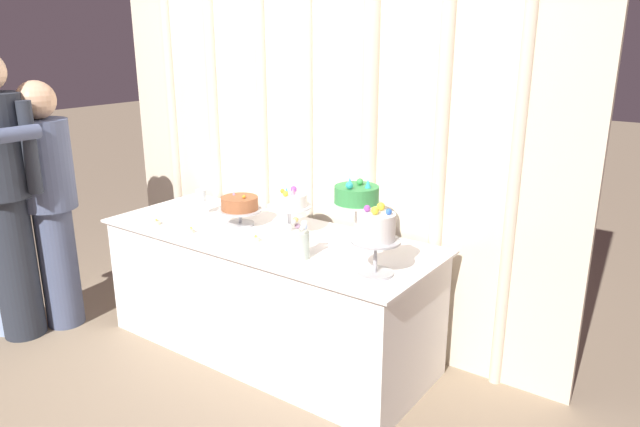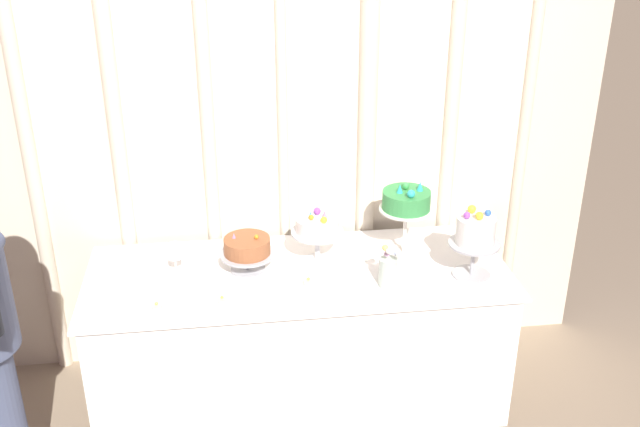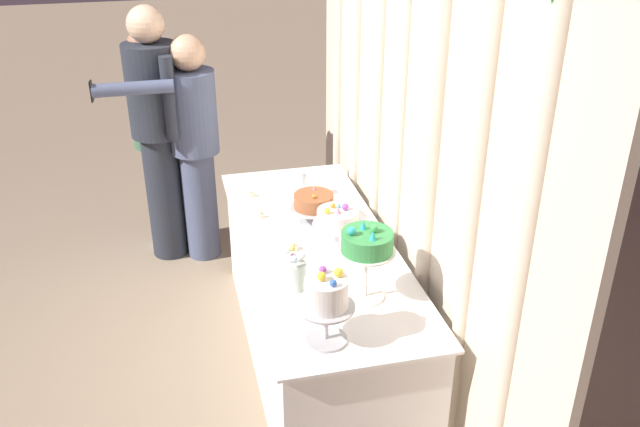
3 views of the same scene
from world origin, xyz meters
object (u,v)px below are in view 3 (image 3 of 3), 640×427
object	(u,v)px
cake_display_midleft	(338,220)
cake_display_rightmost	(326,297)
guest_girl_blue_dress	(194,140)
guest_man_pink_jacket	(154,131)
cake_table	(317,302)
tealight_near_right	(294,248)
flower_vase	(297,273)
tealight_near_left	(261,215)
cake_display_leftmost	(314,203)
wine_glass	(302,179)
guest_man_dark_suit	(157,126)
cake_display_midright	(367,246)
tealight_far_left	(251,195)

from	to	relation	value
cake_display_midleft	cake_display_rightmost	world-z (taller)	cake_display_rightmost
guest_girl_blue_dress	guest_man_pink_jacket	distance (m)	0.33
cake_table	tealight_near_right	bearing A→B (deg)	-75.96
cake_display_rightmost	flower_vase	size ratio (longest dim) A/B	1.54
tealight_near_left	guest_girl_blue_dress	xyz separation A→B (m)	(-0.95, -0.30, 0.13)
cake_display_leftmost	wine_glass	size ratio (longest dim) A/B	1.62
guest_man_dark_suit	guest_girl_blue_dress	bearing A→B (deg)	71.22
cake_display_midleft	guest_girl_blue_dress	size ratio (longest dim) A/B	0.18
cake_display_midleft	cake_display_rightmost	bearing A→B (deg)	-18.27
tealight_near_left	guest_girl_blue_dress	bearing A→B (deg)	-162.36
cake_display_midright	tealight_near_right	xyz separation A→B (m)	(-0.51, -0.23, -0.26)
tealight_far_left	guest_girl_blue_dress	world-z (taller)	guest_girl_blue_dress
wine_glass	cake_table	bearing A→B (deg)	-4.84
cake_display_midright	wine_glass	xyz separation A→B (m)	(-1.12, -0.06, -0.16)
flower_vase	tealight_far_left	world-z (taller)	flower_vase
cake_display_midleft	cake_display_midright	world-z (taller)	cake_display_midright
tealight_far_left	cake_display_leftmost	bearing A→B (deg)	35.32
cake_display_midleft	guest_man_pink_jacket	size ratio (longest dim) A/B	0.18
cake_display_rightmost	guest_man_pink_jacket	size ratio (longest dim) A/B	0.22
guest_man_dark_suit	tealight_near_right	bearing A→B (deg)	24.14
cake_display_leftmost	cake_display_midright	bearing A→B (deg)	4.76
guest_man_dark_suit	cake_display_midright	bearing A→B (deg)	24.27
wine_glass	tealight_far_left	world-z (taller)	wine_glass
cake_display_midright	cake_display_midleft	bearing A→B (deg)	-177.48
tealight_far_left	tealight_near_right	size ratio (longest dim) A/B	0.99
cake_table	tealight_near_left	xyz separation A→B (m)	(-0.37, -0.24, 0.38)
cake_table	tealight_far_left	world-z (taller)	tealight_far_left
cake_table	tealight_far_left	distance (m)	0.79
cake_display_midleft	tealight_far_left	size ratio (longest dim) A/B	5.73
tealight_far_left	tealight_near_left	bearing A→B (deg)	3.08
guest_man_pink_jacket	wine_glass	bearing A→B (deg)	41.95
tealight_near_right	guest_girl_blue_dress	size ratio (longest dim) A/B	0.03
cake_table	cake_display_midright	distance (m)	0.85
cake_display_midright	wine_glass	size ratio (longest dim) A/B	2.39
cake_table	cake_display_midleft	size ratio (longest dim) A/B	7.26
flower_vase	tealight_near_right	xyz separation A→B (m)	(-0.36, 0.06, -0.07)
cake_display_midleft	guest_man_pink_jacket	world-z (taller)	guest_man_pink_jacket
guest_man_pink_jacket	cake_display_rightmost	bearing A→B (deg)	15.55
cake_display_leftmost	tealight_far_left	bearing A→B (deg)	-144.68
cake_display_leftmost	cake_display_midleft	distance (m)	0.35
cake_table	tealight_near_left	bearing A→B (deg)	-147.27
cake_display_midright	guest_man_dark_suit	world-z (taller)	guest_man_dark_suit
cake_display_rightmost	tealight_near_left	xyz separation A→B (m)	(-1.17, -0.09, -0.20)
cake_display_rightmost	guest_man_dark_suit	distance (m)	2.28
cake_table	tealight_far_left	size ratio (longest dim) A/B	41.58
tealight_far_left	guest_man_pink_jacket	xyz separation A→B (m)	(-0.86, -0.54, 0.14)
cake_display_rightmost	flower_vase	bearing A→B (deg)	-174.81
cake_display_midright	cake_display_rightmost	size ratio (longest dim) A/B	1.13
cake_display_midleft	cake_display_midright	bearing A→B (deg)	2.52
cake_table	tealight_near_right	distance (m)	0.40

